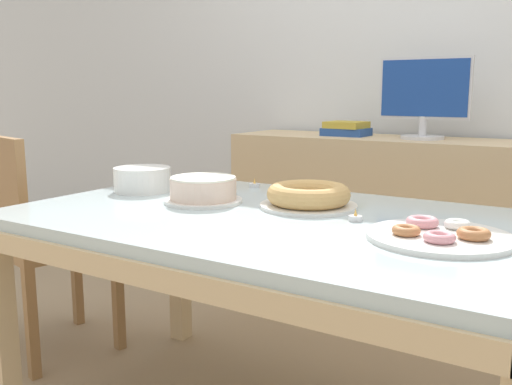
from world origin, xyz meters
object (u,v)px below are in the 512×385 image
Objects in this scene: pastry_platter at (440,235)px; cake_golden_bundt at (309,197)px; tealight_right_edge at (255,185)px; book_stack at (346,129)px; plate_stack at (142,179)px; cake_chocolate_round at (203,190)px; computer_monitor at (424,98)px; chair at (35,235)px; tealight_near_cakes at (355,218)px.

cake_golden_bundt is at bearing 158.83° from pastry_platter.
tealight_right_edge is at bearing 146.21° from cake_golden_bundt.
book_stack is at bearing 107.58° from cake_golden_bundt.
tealight_right_edge is (-0.36, 0.24, -0.03)m from cake_golden_bundt.
plate_stack reaches higher than tealight_right_edge.
cake_chocolate_round is at bearing 175.10° from pastry_platter.
book_stack is 0.70× the size of cake_golden_bundt.
cake_golden_bundt is 1.49× the size of plate_stack.
computer_monitor is 1.62× the size of cake_chocolate_round.
book_stack reaches higher than cake_chocolate_round.
chair reaches higher than plate_stack.
tealight_right_edge is (-0.82, 0.42, -0.00)m from pastry_platter.
computer_monitor is at bearing 87.71° from cake_golden_bundt.
plate_stack is (-1.13, 0.12, 0.03)m from pastry_platter.
cake_chocolate_round is at bearing 2.83° from chair.
cake_chocolate_round is 6.55× the size of tealight_near_cakes.
plate_stack is 5.25× the size of tealight_near_cakes.
book_stack reaches higher than plate_stack.
pastry_platter is at bearing -4.90° from cake_chocolate_round.
book_stack is 5.47× the size of tealight_near_cakes.
book_stack is 1.31m from tealight_near_cakes.
tealight_right_edge is at bearing 43.86° from plate_stack.
chair is at bearing -169.73° from plate_stack.
computer_monitor is (1.23, 1.23, 0.56)m from chair.
cake_chocolate_round reaches higher than tealight_right_edge.
chair is 1.83m from computer_monitor.
pastry_platter is 1.13m from plate_stack.
cake_golden_bundt is at bearing -33.79° from tealight_right_edge.
tealight_right_edge is (0.31, 0.30, -0.03)m from plate_stack.
cake_chocolate_round is at bearing -107.80° from computer_monitor.
tealight_near_cakes is (1.39, 0.05, 0.23)m from chair.
cake_golden_bundt is 0.23m from tealight_near_cakes.
plate_stack is 0.43m from tealight_right_edge.
cake_golden_bundt reaches higher than tealight_right_edge.
plate_stack reaches higher than pastry_platter.
cake_golden_bundt is 0.50m from pastry_platter.
plate_stack is at bearing 173.83° from pastry_platter.
tealight_near_cakes is (0.20, -0.10, -0.03)m from cake_golden_bundt.
chair is 0.95m from tealight_right_edge.
cake_chocolate_round reaches higher than cake_golden_bundt.
cake_chocolate_round is (0.85, 0.04, 0.26)m from chair.
computer_monitor is at bearing 58.05° from plate_stack.
tealight_right_edge is (-0.56, 0.34, 0.00)m from tealight_near_cakes.
chair is at bearing -177.17° from cake_chocolate_round.
chair is 0.60m from plate_stack.
computer_monitor is 10.60× the size of tealight_right_edge.
pastry_platter is 9.17× the size of tealight_right_edge.
cake_golden_bundt is at bearing 18.05° from cake_chocolate_round.
pastry_platter reaches higher than tealight_right_edge.
computer_monitor reaches higher than tealight_near_cakes.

